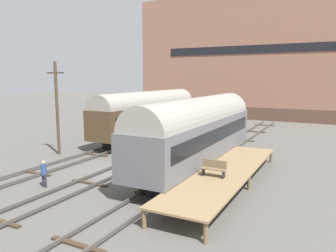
# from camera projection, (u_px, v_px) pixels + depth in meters

# --- Properties ---
(ground_plane) EXTENTS (200.00, 200.00, 0.00)m
(ground_plane) POSITION_uv_depth(u_px,v_px,m) (119.00, 171.00, 22.52)
(ground_plane) COLOR #56544F
(track_left) EXTENTS (2.60, 60.00, 0.26)m
(track_left) POSITION_uv_depth(u_px,v_px,m) (69.00, 162.00, 24.59)
(track_left) COLOR #4C4742
(track_left) RESTS_ON ground
(track_middle) EXTENTS (2.60, 60.00, 0.26)m
(track_middle) POSITION_uv_depth(u_px,v_px,m) (119.00, 169.00, 22.50)
(track_middle) COLOR #4C4742
(track_middle) RESTS_ON ground
(track_right) EXTENTS (2.60, 60.00, 0.26)m
(track_right) POSITION_uv_depth(u_px,v_px,m) (179.00, 179.00, 20.41)
(track_right) COLOR #4C4742
(track_right) RESTS_ON ground
(train_car_brown) EXTENTS (2.90, 16.93, 5.00)m
(train_car_brown) POSITION_uv_depth(u_px,v_px,m) (149.00, 112.00, 34.62)
(train_car_brown) COLOR black
(train_car_brown) RESTS_ON ground
(train_car_grey) EXTENTS (3.09, 15.48, 5.06)m
(train_car_grey) POSITION_uv_depth(u_px,v_px,m) (198.00, 129.00, 22.62)
(train_car_grey) COLOR black
(train_car_grey) RESTS_ON ground
(station_platform) EXTENTS (3.09, 14.23, 0.97)m
(station_platform) POSITION_uv_depth(u_px,v_px,m) (226.00, 171.00, 19.36)
(station_platform) COLOR #8C704C
(station_platform) RESTS_ON ground
(bench) EXTENTS (1.40, 0.40, 0.91)m
(bench) POSITION_uv_depth(u_px,v_px,m) (214.00, 168.00, 18.11)
(bench) COLOR brown
(bench) RESTS_ON station_platform
(person_worker) EXTENTS (0.32, 0.32, 1.62)m
(person_worker) POSITION_uv_depth(u_px,v_px,m) (44.00, 171.00, 19.12)
(person_worker) COLOR #282833
(person_worker) RESTS_ON ground
(utility_pole) EXTENTS (1.80, 0.24, 7.72)m
(utility_pole) POSITION_uv_depth(u_px,v_px,m) (57.00, 107.00, 27.04)
(utility_pole) COLOR #473828
(utility_pole) RESTS_ON ground
(warehouse_building) EXTENTS (37.49, 12.59, 19.28)m
(warehouse_building) POSITION_uv_depth(u_px,v_px,m) (258.00, 58.00, 54.51)
(warehouse_building) COLOR brown
(warehouse_building) RESTS_ON ground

